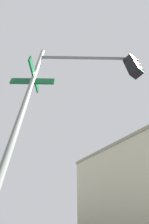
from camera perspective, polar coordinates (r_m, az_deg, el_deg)
traffic_signal_near at (r=3.38m, az=3.79°, el=12.94°), size 2.11×3.03×5.64m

